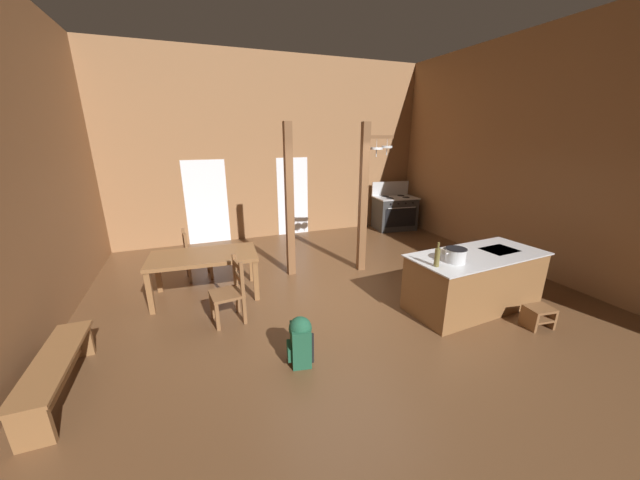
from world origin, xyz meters
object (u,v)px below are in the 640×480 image
(step_stool, at_px, (539,315))
(stockpot_on_counter, at_px, (456,255))
(stove_range, at_px, (394,212))
(ladderback_chair_by_post, at_px, (195,256))
(backpack, at_px, (300,339))
(bottle_tall_on_counter, at_px, (437,257))
(mixing_bowl_on_counter, at_px, (449,251))
(ladderback_chair_near_window, at_px, (230,292))
(kitchen_island, at_px, (474,281))
(dining_table, at_px, (204,260))
(bench_along_left_wall, at_px, (56,370))

(step_stool, bearing_deg, stockpot_on_counter, 146.58)
(stove_range, relative_size, ladderback_chair_by_post, 1.39)
(backpack, bearing_deg, bottle_tall_on_counter, 4.16)
(stockpot_on_counter, height_order, mixing_bowl_on_counter, stockpot_on_counter)
(stove_range, bearing_deg, bottle_tall_on_counter, -117.28)
(step_stool, distance_m, backpack, 3.42)
(step_stool, distance_m, stockpot_on_counter, 1.45)
(stove_range, relative_size, stockpot_on_counter, 3.66)
(ladderback_chair_by_post, relative_size, mixing_bowl_on_counter, 4.61)
(step_stool, xyz_separation_m, stockpot_on_counter, (-1.00, 0.66, 0.81))
(step_stool, distance_m, ladderback_chair_near_window, 4.40)
(backpack, bearing_deg, ladderback_chair_by_post, 109.64)
(ladderback_chair_by_post, height_order, mixing_bowl_on_counter, mixing_bowl_on_counter)
(ladderback_chair_near_window, xyz_separation_m, backpack, (0.65, -1.27, -0.14))
(step_stool, relative_size, ladderback_chair_by_post, 0.41)
(kitchen_island, distance_m, dining_table, 4.34)
(mixing_bowl_on_counter, bearing_deg, bench_along_left_wall, -179.01)
(bottle_tall_on_counter, bearing_deg, bench_along_left_wall, 176.68)
(stove_range, distance_m, dining_table, 5.86)
(ladderback_chair_near_window, relative_size, bench_along_left_wall, 0.65)
(ladderback_chair_near_window, bearing_deg, stockpot_on_counter, -19.86)
(kitchen_island, bearing_deg, step_stool, -61.72)
(dining_table, relative_size, mixing_bowl_on_counter, 8.56)
(step_stool, bearing_deg, stove_range, 79.22)
(kitchen_island, distance_m, step_stool, 0.94)
(backpack, bearing_deg, stove_range, 47.06)
(ladderback_chair_near_window, xyz_separation_m, bottle_tall_on_counter, (2.67, -1.13, 0.57))
(ladderback_chair_near_window, bearing_deg, kitchen_island, -14.90)
(dining_table, xyz_separation_m, ladderback_chair_by_post, (-0.14, 0.82, -0.20))
(dining_table, xyz_separation_m, bottle_tall_on_counter, (2.97, -2.07, 0.37))
(ladderback_chair_by_post, bearing_deg, ladderback_chair_near_window, -76.10)
(dining_table, height_order, bench_along_left_wall, dining_table)
(dining_table, xyz_separation_m, mixing_bowl_on_counter, (3.49, -1.72, 0.27))
(ladderback_chair_near_window, bearing_deg, backpack, -63.04)
(ladderback_chair_near_window, bearing_deg, step_stool, -23.54)
(backpack, bearing_deg, kitchen_island, 6.09)
(bench_along_left_wall, bearing_deg, dining_table, 49.16)
(step_stool, height_order, bottle_tall_on_counter, bottle_tall_on_counter)
(stockpot_on_counter, relative_size, mixing_bowl_on_counter, 1.75)
(dining_table, relative_size, bottle_tall_on_counter, 5.08)
(dining_table, bearing_deg, bench_along_left_wall, -130.84)
(ladderback_chair_by_post, bearing_deg, bench_along_left_wall, -118.41)
(ladderback_chair_near_window, bearing_deg, stove_range, 34.29)
(stove_range, bearing_deg, dining_table, -155.04)
(step_stool, xyz_separation_m, ladderback_chair_by_post, (-4.47, 3.52, 0.27))
(step_stool, bearing_deg, kitchen_island, 118.28)
(ladderback_chair_near_window, xyz_separation_m, ladderback_chair_by_post, (-0.44, 1.77, 0.00))
(stockpot_on_counter, bearing_deg, step_stool, -33.42)
(stove_range, distance_m, bottle_tall_on_counter, 5.14)
(ladderback_chair_near_window, distance_m, ladderback_chair_by_post, 1.82)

